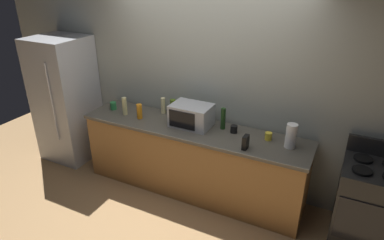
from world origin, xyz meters
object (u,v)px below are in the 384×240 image
paper_towel_roll (291,136)px  bottle_wine (223,119)px  microwave (191,115)px  cordless_phone (246,142)px  bottle_vinegar (125,106)px  mug_yellow (268,136)px  stove_range (367,205)px  mug_green (113,106)px  bottle_olive_oil (173,107)px  mug_black (234,129)px  bottle_dish_soap (139,111)px  bottle_hand_soap (163,106)px  refrigerator (66,99)px

paper_towel_roll → bottle_wine: size_ratio=1.02×
microwave → cordless_phone: bearing=-17.6°
bottle_vinegar → mug_yellow: bottle_vinegar is taller
stove_range → paper_towel_roll: 1.02m
stove_range → bottle_vinegar: (-2.95, -0.05, 0.56)m
mug_green → bottle_olive_oil: bearing=14.6°
bottle_wine → mug_yellow: bearing=-2.9°
bottle_wine → mug_black: bottle_wine is taller
stove_range → bottle_dish_soap: bearing=-178.8°
mug_green → stove_range: bearing=-0.4°
microwave → bottle_wine: microwave is taller
bottle_hand_soap → bottle_olive_oil: bearing=6.9°
paper_towel_roll → cordless_phone: paper_towel_roll is taller
refrigerator → cordless_phone: (2.78, -0.19, 0.07)m
mug_yellow → mug_black: mug_black is taller
refrigerator → microwave: bearing=1.4°
bottle_hand_soap → bottle_wine: 0.88m
bottle_wine → refrigerator: bearing=-176.7°
microwave → mug_yellow: bearing=3.8°
bottle_olive_oil → bottle_wine: 0.74m
mug_yellow → mug_green: size_ratio=0.86×
cordless_phone → bottle_dish_soap: size_ratio=0.79×
stove_range → cordless_phone: (-1.27, -0.19, 0.51)m
microwave → bottle_hand_soap: (-0.50, 0.17, -0.03)m
bottle_dish_soap → mug_black: 1.22m
stove_range → mug_green: stove_range is taller
refrigerator → microwave: (2.02, 0.05, 0.13)m
bottle_olive_oil → bottle_vinegar: size_ratio=0.88×
bottle_hand_soap → mug_yellow: 1.44m
bottle_olive_oil → bottle_vinegar: (-0.56, -0.28, 0.01)m
bottle_dish_soap → bottle_vinegar: (-0.24, 0.01, 0.02)m
paper_towel_roll → bottle_olive_oil: paper_towel_roll is taller
paper_towel_roll → mug_black: size_ratio=3.01×
mug_yellow → mug_green: bearing=-177.7°
refrigerator → bottle_olive_oil: bearing=8.1°
bottle_dish_soap → bottle_wine: bottle_wine is taller
bottle_dish_soap → mug_green: size_ratio=1.88×
refrigerator → bottle_wine: size_ratio=6.80×
paper_towel_roll → mug_green: paper_towel_roll is taller
stove_range → mug_green: (-3.20, 0.02, 0.49)m
bottle_vinegar → mug_yellow: bearing=4.9°
stove_range → paper_towel_roll: (-0.85, 0.05, 0.57)m
mug_green → cordless_phone: bearing=-6.5°
microwave → bottle_hand_soap: microwave is taller
mug_yellow → bottle_wine: bearing=177.1°
mug_yellow → refrigerator: bearing=-177.9°
bottle_wine → mug_yellow: size_ratio=3.04×
bottle_vinegar → bottle_dish_soap: bearing=-2.9°
bottle_olive_oil → mug_yellow: (1.30, -0.12, -0.06)m
stove_range → mug_green: bearing=179.6°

